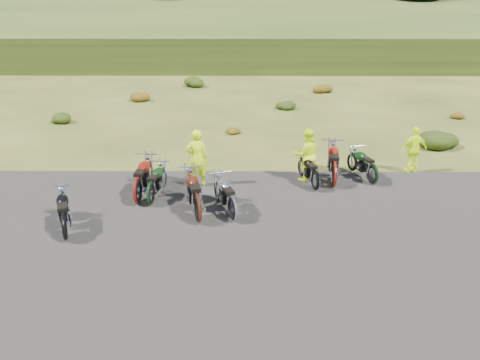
{
  "coord_description": "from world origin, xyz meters",
  "views": [
    {
      "loc": [
        0.12,
        -11.71,
        5.67
      ],
      "look_at": [
        0.04,
        1.15,
        0.78
      ],
      "focal_mm": 35.0,
      "sensor_mm": 36.0,
      "label": 1
    }
  ],
  "objects_px": {
    "motorcycle_7": "(371,185)",
    "motorcycle_0": "(66,240)",
    "motorcycle_3": "(233,221)",
    "person_middle": "(197,159)"
  },
  "relations": [
    {
      "from": "motorcycle_0",
      "to": "person_middle",
      "type": "xyz_separation_m",
      "value": [
        3.01,
        3.77,
        0.95
      ]
    },
    {
      "from": "motorcycle_3",
      "to": "motorcycle_7",
      "type": "distance_m",
      "value": 5.35
    },
    {
      "from": "motorcycle_0",
      "to": "motorcycle_3",
      "type": "height_order",
      "value": "motorcycle_0"
    },
    {
      "from": "motorcycle_3",
      "to": "person_middle",
      "type": "height_order",
      "value": "person_middle"
    },
    {
      "from": "motorcycle_7",
      "to": "motorcycle_0",
      "type": "bearing_deg",
      "value": 97.05
    },
    {
      "from": "motorcycle_0",
      "to": "motorcycle_7",
      "type": "distance_m",
      "value": 9.63
    },
    {
      "from": "motorcycle_3",
      "to": "person_middle",
      "type": "relative_size",
      "value": 1.07
    },
    {
      "from": "motorcycle_0",
      "to": "person_middle",
      "type": "distance_m",
      "value": 4.91
    },
    {
      "from": "motorcycle_3",
      "to": "motorcycle_7",
      "type": "relative_size",
      "value": 1.02
    },
    {
      "from": "motorcycle_0",
      "to": "motorcycle_3",
      "type": "distance_m",
      "value": 4.38
    }
  ]
}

